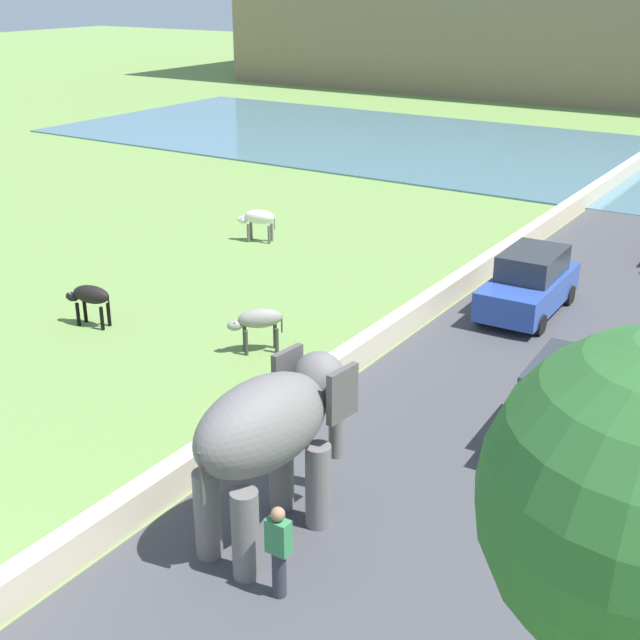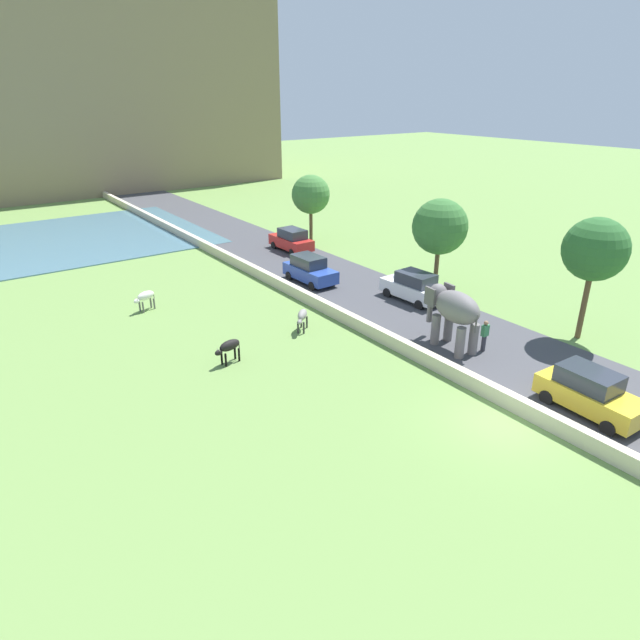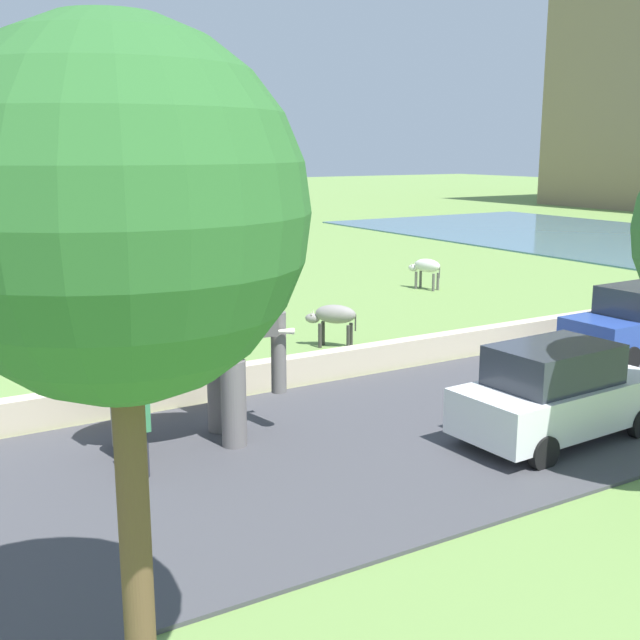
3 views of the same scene
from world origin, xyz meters
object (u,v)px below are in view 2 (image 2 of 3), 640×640
car_yellow (590,392)px  car_blue (310,270)px  person_beside_elephant (485,335)px  cow_black (229,347)px  cow_white (145,297)px  car_red (292,240)px  cow_grey (302,316)px  elephant (453,310)px  car_white (414,287)px

car_yellow → car_blue: (-0.00, 19.19, 0.00)m
person_beside_elephant → cow_black: (-10.55, 6.12, -0.04)m
person_beside_elephant → cow_white: 18.73m
person_beside_elephant → car_red: car_red is taller
cow_white → cow_grey: bearing=-53.3°
car_red → cow_black: 19.09m
person_beside_elephant → cow_black: size_ratio=1.15×
cow_white → elephant: bearing=-52.4°
car_red → car_white: 13.42m
elephant → car_yellow: elephant is taller
cow_grey → cow_white: 9.53m
cow_black → car_red: bearing=48.3°
car_yellow → car_red: bearing=83.2°
car_yellow → cow_grey: 13.88m
car_yellow → cow_white: size_ratio=2.87×
car_white → car_blue: bearing=116.4°
person_beside_elephant → cow_grey: (-5.75, 7.18, -0.04)m
cow_white → car_white: bearing=-30.0°
cow_white → cow_black: bearing=-84.1°
elephant → car_yellow: (-0.02, -7.10, -1.14)m
car_red → cow_black: car_red is taller
car_yellow → cow_black: size_ratio=2.86×
car_blue → cow_grey: bearing=-127.7°
car_red → car_blue: size_ratio=1.00×
car_red → cow_grey: bearing=-120.9°
cow_white → car_yellow: bearing=-63.2°
car_white → cow_grey: size_ratio=3.29×
person_beside_elephant → car_blue: car_blue is taller
car_yellow → car_blue: bearing=90.0°
elephant → cow_black: 10.81m
cow_grey → cow_white: same height
elephant → car_yellow: 7.19m
car_blue → cow_white: car_blue is taller
car_white → cow_white: bearing=150.0°
cow_grey → car_blue: bearing=52.3°
person_beside_elephant → cow_white: person_beside_elephant is taller
person_beside_elephant → cow_white: (-11.45, 14.82, -0.04)m
cow_black → cow_white: size_ratio=1.00×
car_blue → cow_grey: size_ratio=3.26×
car_white → cow_black: car_white is taller
car_red → cow_grey: car_red is taller
cow_grey → cow_black: bearing=-167.5°
elephant → cow_black: bearing=153.0°
car_white → cow_white: 15.70m
car_blue → cow_white: 10.55m
elephant → car_white: (3.13, 5.72, -1.14)m
car_white → cow_grey: car_white is taller
elephant → cow_white: 17.19m
car_red → car_white: size_ratio=0.99×
car_red → cow_grey: (-7.89, -13.19, -0.06)m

